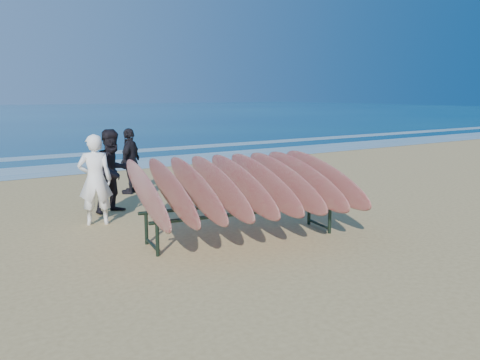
{
  "coord_description": "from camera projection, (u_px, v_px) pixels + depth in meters",
  "views": [
    {
      "loc": [
        -4.49,
        -5.87,
        2.34
      ],
      "look_at": [
        0.0,
        0.8,
        0.95
      ],
      "focal_mm": 38.0,
      "sensor_mm": 36.0,
      "label": 1
    }
  ],
  "objects": [
    {
      "name": "surfboard_rack",
      "position": [
        242.0,
        185.0,
        8.09
      ],
      "size": [
        3.58,
        3.2,
        1.42
      ],
      "rotation": [
        0.0,
        0.0,
        -0.17
      ],
      "color": "black",
      "rests_on": "ground"
    },
    {
      "name": "foam_near",
      "position": [
        76.0,
        168.0,
        15.84
      ],
      "size": [
        160.0,
        160.0,
        0.0
      ],
      "primitive_type": "plane",
      "color": "white",
      "rests_on": "ground"
    },
    {
      "name": "foam_far",
      "position": [
        48.0,
        157.0,
        18.7
      ],
      "size": [
        160.0,
        160.0,
        0.0
      ],
      "primitive_type": "plane",
      "color": "white",
      "rests_on": "ground"
    },
    {
      "name": "person_dark_a",
      "position": [
        113.0,
        171.0,
        9.91
      ],
      "size": [
        0.95,
        0.84,
        1.64
      ],
      "primitive_type": "imported",
      "rotation": [
        0.0,
        0.0,
        0.32
      ],
      "color": "black",
      "rests_on": "ground"
    },
    {
      "name": "person_dark_b",
      "position": [
        130.0,
        161.0,
        11.84
      ],
      "size": [
        0.9,
        0.9,
        1.53
      ],
      "primitive_type": "imported",
      "rotation": [
        0.0,
        0.0,
        3.92
      ],
      "color": "black",
      "rests_on": "ground"
    },
    {
      "name": "ground",
      "position": [
        270.0,
        249.0,
        7.67
      ],
      "size": [
        120.0,
        120.0,
        0.0
      ],
      "primitive_type": "plane",
      "color": "tan",
      "rests_on": "ground"
    },
    {
      "name": "person_white",
      "position": [
        95.0,
        180.0,
        9.0
      ],
      "size": [
        0.69,
        0.56,
        1.62
      ],
      "primitive_type": "imported",
      "rotation": [
        0.0,
        0.0,
        2.8
      ],
      "color": "white",
      "rests_on": "ground"
    }
  ]
}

